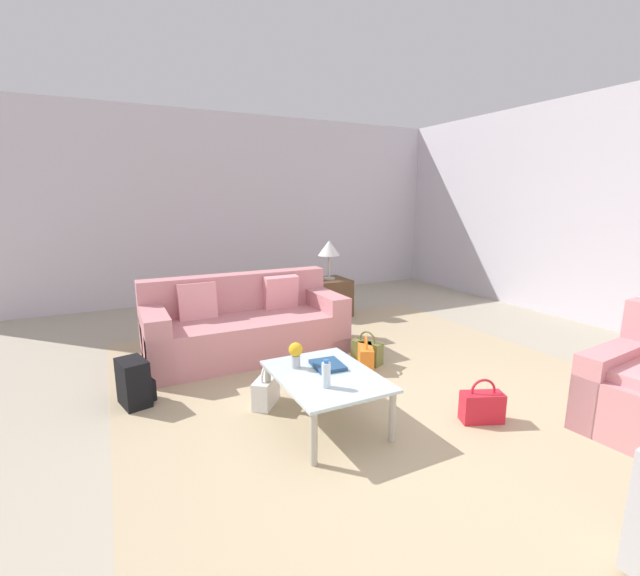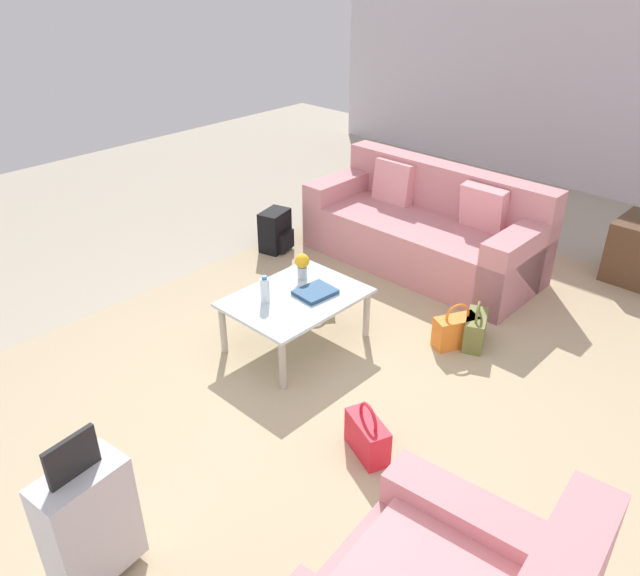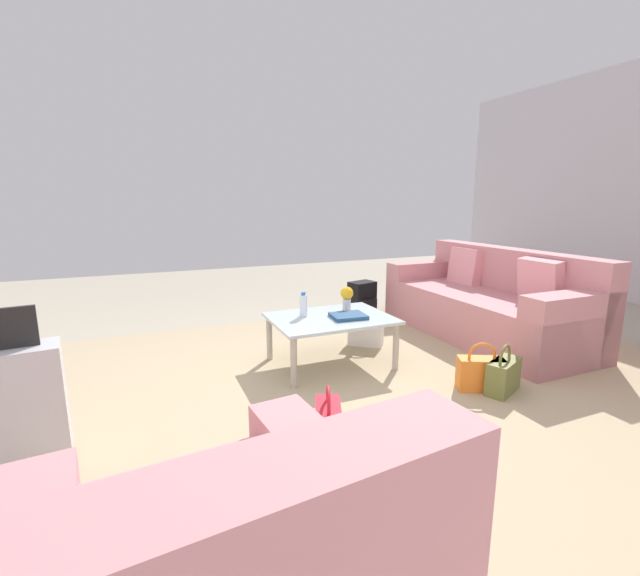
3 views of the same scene
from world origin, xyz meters
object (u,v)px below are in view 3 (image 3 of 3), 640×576
at_px(coffee_table, 331,323).
at_px(handbag_red, 328,425).
at_px(flower_vase, 347,296).
at_px(suitcase_silver, 19,405).
at_px(handbag_white, 366,332).
at_px(handbag_olive, 503,375).
at_px(couch, 489,306).
at_px(handbag_orange, 481,373).
at_px(water_bottle, 303,305).
at_px(backpack_black, 363,299).
at_px(coffee_table_book, 348,316).

bearing_deg(coffee_table, handbag_red, 64.98).
height_order(flower_vase, suitcase_silver, suitcase_silver).
bearing_deg(suitcase_silver, handbag_white, -158.11).
bearing_deg(handbag_olive, couch, -129.83).
bearing_deg(handbag_red, handbag_white, -125.84).
relative_size(coffee_table, handbag_orange, 2.70).
height_order(flower_vase, handbag_white, flower_vase).
relative_size(flower_vase, handbag_olive, 0.57).
xyz_separation_m(water_bottle, backpack_black, (-1.20, -1.19, -0.31)).
bearing_deg(coffee_table_book, handbag_olive, 136.68).
bearing_deg(handbag_white, handbag_olive, 107.73).
height_order(coffee_table_book, suitcase_silver, suitcase_silver).
bearing_deg(handbag_white, backpack_black, -116.91).
distance_m(coffee_table_book, flower_vase, 0.27).
bearing_deg(coffee_table, handbag_orange, 132.30).
relative_size(flower_vase, suitcase_silver, 0.24).
relative_size(water_bottle, handbag_olive, 0.57).
distance_m(flower_vase, backpack_black, 1.42).
bearing_deg(flower_vase, coffee_table_book, 66.50).
xyz_separation_m(coffee_table, suitcase_silver, (2.00, 0.70, -0.00)).
bearing_deg(handbag_orange, handbag_red, 10.33).
relative_size(suitcase_silver, backpack_black, 2.12).
bearing_deg(handbag_olive, handbag_red, 5.76).
height_order(couch, water_bottle, couch).
xyz_separation_m(couch, backpack_black, (0.79, -1.19, -0.11)).
distance_m(flower_vase, handbag_white, 0.52).
bearing_deg(water_bottle, backpack_black, -135.30).
height_order(couch, coffee_table, couch).
xyz_separation_m(water_bottle, handbag_white, (-0.70, -0.21, -0.38)).
xyz_separation_m(flower_vase, handbag_olive, (-0.69, 1.11, -0.40)).
xyz_separation_m(suitcase_silver, handbag_orange, (-2.79, 0.17, -0.23)).
relative_size(handbag_olive, handbag_red, 1.00).
distance_m(coffee_table_book, handbag_orange, 1.07).
xyz_separation_m(couch, flower_vase, (1.57, -0.05, 0.23)).
xyz_separation_m(coffee_table, handbag_orange, (-0.79, 0.87, -0.23)).
relative_size(water_bottle, handbag_red, 0.57).
bearing_deg(coffee_table_book, coffee_table, -28.81).
xyz_separation_m(couch, coffee_table_book, (1.67, 0.18, 0.12)).
xyz_separation_m(coffee_table_book, handbag_olive, (-0.79, 0.88, -0.30)).
bearing_deg(water_bottle, flower_vase, -173.21).
bearing_deg(water_bottle, handbag_olive, 136.23).
distance_m(couch, suitcase_silver, 3.88).
distance_m(coffee_table_book, handbag_red, 1.24).
distance_m(suitcase_silver, backpack_black, 3.61).
bearing_deg(coffee_table, coffee_table_book, 146.31).
height_order(handbag_white, handbag_olive, same).
bearing_deg(handbag_white, flower_vase, 28.78).
distance_m(couch, backpack_black, 1.43).
distance_m(suitcase_silver, handbag_white, 2.71).
relative_size(handbag_white, backpack_black, 0.89).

